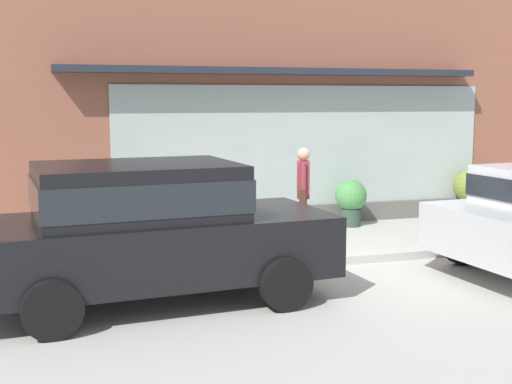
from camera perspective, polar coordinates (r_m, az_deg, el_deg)
name	(u,v)px	position (r m, az deg, el deg)	size (l,w,h in m)	color
ground_plane	(340,260)	(10.34, 6.98, -5.64)	(60.00, 60.00, 0.00)	#B2AFA8
curb_strip	(345,259)	(10.15, 7.45, -5.56)	(14.00, 0.24, 0.12)	#B2B2AD
storefront	(273,83)	(13.03, 1.39, 9.06)	(14.00, 0.81, 5.50)	#935642
fire_hydrant	(256,225)	(10.75, 0.03, -2.75)	(0.43, 0.40, 0.84)	#B2B2B7
pedestrian_with_handbag	(303,189)	(11.10, 3.94, 0.25)	(0.36, 0.66, 1.61)	#232328
parked_car_black	(148,225)	(8.10, -8.97, -2.74)	(4.24, 2.23, 1.65)	black
potted_plant_by_entrance	(351,200)	(13.00, 7.91, -0.62)	(0.60, 0.60, 0.88)	#33473D
potted_plant_window_left	(43,215)	(11.92, -17.36, -1.81)	(0.32, 0.32, 1.00)	#33473D
potted_plant_window_center	(269,219)	(12.36, 1.11, -2.29)	(0.31, 0.31, 0.44)	#B7B2A3
potted_plant_doorstep	(470,190)	(14.52, 17.41, 0.14)	(0.67, 0.67, 0.97)	#9E6042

